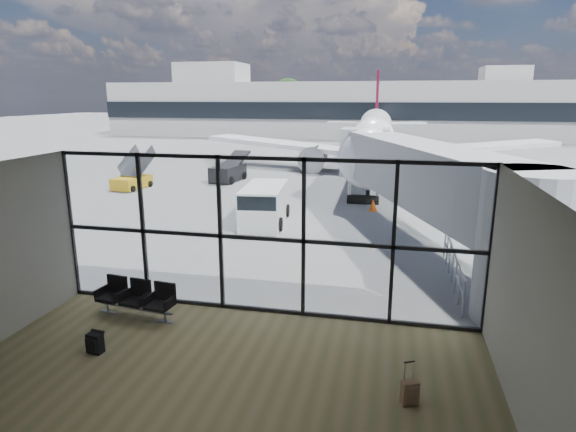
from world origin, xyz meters
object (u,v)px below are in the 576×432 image
at_px(belt_loader, 229,172).
at_px(airliner, 374,137).
at_px(seating_row, 138,296).
at_px(backpack, 95,343).
at_px(suitcase, 410,393).
at_px(mobile_stairs, 132,181).
at_px(service_van, 264,204).

bearing_deg(belt_loader, airliner, 47.24).
distance_m(seating_row, backpack, 2.14).
bearing_deg(suitcase, belt_loader, 92.72).
bearing_deg(belt_loader, seating_row, -70.47).
xyz_separation_m(airliner, mobile_stairs, (-15.32, -12.69, -2.15)).
bearing_deg(service_van, airliner, 72.02).
xyz_separation_m(service_van, belt_loader, (-5.69, 11.18, -0.29)).
height_order(airliner, belt_loader, airliner).
bearing_deg(mobile_stairs, service_van, -25.34).
height_order(suitcase, belt_loader, belt_loader).
height_order(suitcase, service_van, service_van).
relative_size(backpack, suitcase, 0.60).
bearing_deg(service_van, mobile_stairs, 142.13).
distance_m(seating_row, mobile_stairs, 20.24).
bearing_deg(seating_row, mobile_stairs, 127.23).
bearing_deg(airliner, mobile_stairs, -141.85).
bearing_deg(backpack, belt_loader, 109.17).
xyz_separation_m(seating_row, belt_loader, (-4.85, 21.72, 0.09)).
relative_size(service_van, belt_loader, 0.99).
bearing_deg(suitcase, airliner, 69.92).
distance_m(seating_row, suitcase, 7.84).
height_order(backpack, airliner, airliner).
distance_m(backpack, mobile_stairs, 22.11).
distance_m(service_van, belt_loader, 12.55).
relative_size(suitcase, airliner, 0.03).
height_order(service_van, belt_loader, belt_loader).
bearing_deg(suitcase, backpack, 152.51).
xyz_separation_m(suitcase, mobile_stairs, (-17.59, 20.05, 0.26)).
bearing_deg(belt_loader, mobile_stairs, -134.66).
relative_size(belt_loader, mobile_stairs, 1.34).
bearing_deg(backpack, suitcase, 4.18).
distance_m(backpack, airliner, 32.79).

